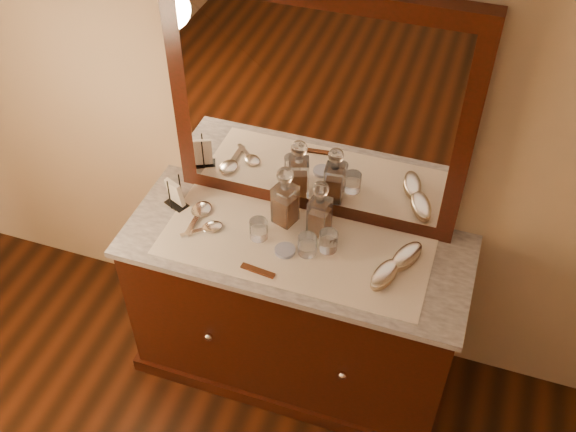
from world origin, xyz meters
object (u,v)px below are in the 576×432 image
at_px(mirror_frame, 317,110).
at_px(decanter_right, 320,214).
at_px(dresser_cabinet, 295,311).
at_px(decanter_left, 285,201).
at_px(comb, 258,271).
at_px(napkin_rack, 175,194).
at_px(hand_mirror_inner, 209,228).
at_px(brush_near, 384,275).
at_px(brush_far, 407,257).
at_px(pin_dish, 285,250).
at_px(hand_mirror_outer, 200,212).

height_order(mirror_frame, decanter_right, mirror_frame).
height_order(dresser_cabinet, decanter_left, decanter_left).
bearing_deg(comb, napkin_rack, 158.04).
relative_size(dresser_cabinet, hand_mirror_inner, 8.40).
height_order(decanter_left, brush_near, decanter_left).
bearing_deg(mirror_frame, dresser_cabinet, -90.00).
distance_m(comb, brush_near, 0.49).
distance_m(brush_near, brush_far, 0.14).
xyz_separation_m(pin_dish, decanter_right, (0.10, 0.15, 0.10)).
distance_m(decanter_left, hand_mirror_inner, 0.34).
bearing_deg(decanter_left, hand_mirror_inner, -151.66).
xyz_separation_m(dresser_cabinet, comb, (-0.09, -0.19, 0.45)).
bearing_deg(mirror_frame, brush_near, -39.54).
bearing_deg(brush_near, pin_dish, 178.11).
distance_m(decanter_right, hand_mirror_outer, 0.53).
height_order(napkin_rack, hand_mirror_outer, napkin_rack).
height_order(comb, decanter_right, decanter_right).
xyz_separation_m(comb, decanter_left, (0.01, 0.31, 0.11)).
distance_m(mirror_frame, hand_mirror_outer, 0.69).
bearing_deg(pin_dish, mirror_frame, 84.95).
bearing_deg(comb, decanter_right, 66.49).
xyz_separation_m(decanter_left, brush_near, (0.47, -0.19, -0.09)).
distance_m(comb, napkin_rack, 0.54).
bearing_deg(hand_mirror_outer, hand_mirror_inner, -45.42).
xyz_separation_m(dresser_cabinet, pin_dish, (-0.03, -0.06, 0.45)).
bearing_deg(decanter_left, hand_mirror_outer, -167.45).
distance_m(pin_dish, napkin_rack, 0.55).
distance_m(dresser_cabinet, decanter_left, 0.57).
relative_size(hand_mirror_outer, hand_mirror_inner, 1.32).
bearing_deg(hand_mirror_inner, decanter_left, 28.34).
bearing_deg(comb, brush_near, 20.24).
xyz_separation_m(decanter_left, decanter_right, (0.15, -0.02, -0.01)).
distance_m(pin_dish, brush_near, 0.41).
height_order(brush_near, hand_mirror_outer, brush_near).
distance_m(brush_near, hand_mirror_outer, 0.83).
distance_m(napkin_rack, brush_far, 1.01).
distance_m(mirror_frame, brush_near, 0.69).
bearing_deg(hand_mirror_inner, brush_near, -2.49).
xyz_separation_m(pin_dish, napkin_rack, (-0.54, 0.12, 0.05)).
bearing_deg(decanter_left, mirror_frame, 56.76).
relative_size(decanter_right, hand_mirror_inner, 1.62).
distance_m(pin_dish, hand_mirror_outer, 0.43).
relative_size(mirror_frame, napkin_rack, 7.82).
bearing_deg(hand_mirror_outer, mirror_frame, 25.32).
xyz_separation_m(napkin_rack, decanter_right, (0.63, 0.04, 0.05)).
xyz_separation_m(dresser_cabinet, brush_far, (0.45, 0.05, 0.47)).
relative_size(dresser_cabinet, decanter_left, 4.91).
xyz_separation_m(pin_dish, comb, (-0.07, -0.13, -0.00)).
bearing_deg(dresser_cabinet, hand_mirror_outer, 175.49).
height_order(mirror_frame, napkin_rack, mirror_frame).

